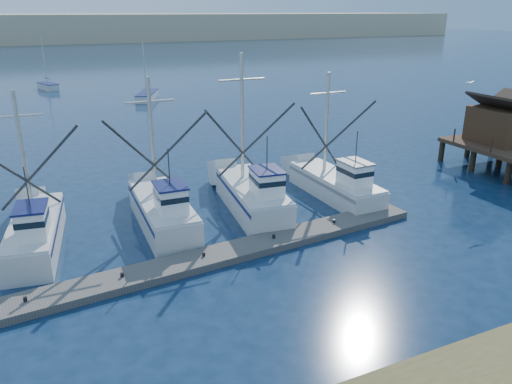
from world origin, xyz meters
TOP-DOWN VIEW (x-y plane):
  - ground at (0.00, 0.00)m, footprint 500.00×500.00m
  - floating_dock at (-5.78, 6.29)m, footprint 27.55×4.43m
  - dune_ridge at (0.00, 210.00)m, footprint 360.00×60.00m
  - trawler_fleet at (-5.96, 11.30)m, footprint 26.34×8.45m
  - sailboat_near at (3.57, 54.43)m, footprint 4.48×7.10m
  - sailboat_far at (-8.27, 69.82)m, footprint 2.98×5.05m
  - flying_gull at (14.87, 9.91)m, footprint 1.01×0.18m

SIDE VIEW (x-z plane):
  - ground at x=0.00m, z-range 0.00..0.00m
  - floating_dock at x=-5.78m, z-range 0.00..0.37m
  - sailboat_near at x=3.57m, z-range -3.57..4.53m
  - sailboat_far at x=-8.27m, z-range -3.54..4.56m
  - trawler_fleet at x=-5.96m, z-range -3.81..5.80m
  - dune_ridge at x=0.00m, z-range 0.00..10.00m
  - flying_gull at x=14.87m, z-range 7.02..7.21m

